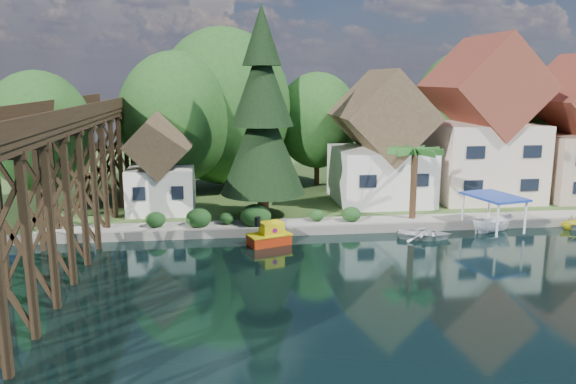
{
  "coord_description": "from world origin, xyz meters",
  "views": [
    {
      "loc": [
        -6.42,
        -29.53,
        10.78
      ],
      "look_at": [
        -2.06,
        6.0,
        3.5
      ],
      "focal_mm": 35.0,
      "sensor_mm": 36.0,
      "label": 1
    }
  ],
  "objects_px": {
    "house_center": "(481,130)",
    "boat_yellow": "(573,221)",
    "shed": "(161,169)",
    "palm_tree": "(415,153)",
    "tugboat": "(270,236)",
    "boat_canopy": "(493,217)",
    "house_left": "(381,147)",
    "boat_white_a": "(424,233)",
    "conifer": "(262,118)",
    "trestle_bridge": "(60,170)"
  },
  "relations": [
    {
      "from": "trestle_bridge",
      "to": "tugboat",
      "type": "relative_size",
      "value": 14.15
    },
    {
      "from": "house_center",
      "to": "conifer",
      "type": "bearing_deg",
      "value": -164.86
    },
    {
      "from": "house_center",
      "to": "boat_yellow",
      "type": "xyz_separation_m",
      "value": [
        3.01,
        -9.27,
        -5.84
      ]
    },
    {
      "from": "trestle_bridge",
      "to": "boat_yellow",
      "type": "distance_m",
      "value": 35.39
    },
    {
      "from": "palm_tree",
      "to": "tugboat",
      "type": "distance_m",
      "value": 12.54
    },
    {
      "from": "house_center",
      "to": "boat_canopy",
      "type": "height_order",
      "value": "house_center"
    },
    {
      "from": "house_left",
      "to": "boat_white_a",
      "type": "height_order",
      "value": "house_left"
    },
    {
      "from": "trestle_bridge",
      "to": "shed",
      "type": "xyz_separation_m",
      "value": [
        5.0,
        9.33,
        -1.52
      ]
    },
    {
      "from": "house_left",
      "to": "palm_tree",
      "type": "bearing_deg",
      "value": -83.73
    },
    {
      "from": "house_left",
      "to": "boat_canopy",
      "type": "height_order",
      "value": "house_left"
    },
    {
      "from": "boat_white_a",
      "to": "boat_yellow",
      "type": "height_order",
      "value": "boat_yellow"
    },
    {
      "from": "house_left",
      "to": "palm_tree",
      "type": "xyz_separation_m",
      "value": [
        0.71,
        -6.42,
        0.27
      ]
    },
    {
      "from": "boat_white_a",
      "to": "boat_canopy",
      "type": "bearing_deg",
      "value": -65.76
    },
    {
      "from": "tugboat",
      "to": "house_center",
      "type": "bearing_deg",
      "value": 28.67
    },
    {
      "from": "boat_canopy",
      "to": "tugboat",
      "type": "bearing_deg",
      "value": -176.3
    },
    {
      "from": "house_center",
      "to": "boat_yellow",
      "type": "height_order",
      "value": "house_center"
    },
    {
      "from": "house_center",
      "to": "tugboat",
      "type": "xyz_separation_m",
      "value": [
        -19.29,
        -10.55,
        -5.81
      ]
    },
    {
      "from": "house_left",
      "to": "boat_canopy",
      "type": "distance_m",
      "value": 11.39
    },
    {
      "from": "boat_canopy",
      "to": "boat_white_a",
      "type": "bearing_deg",
      "value": -170.8
    },
    {
      "from": "house_left",
      "to": "shed",
      "type": "relative_size",
      "value": 1.4
    },
    {
      "from": "tugboat",
      "to": "boat_yellow",
      "type": "relative_size",
      "value": 1.42
    },
    {
      "from": "house_center",
      "to": "house_left",
      "type": "bearing_deg",
      "value": -176.82
    },
    {
      "from": "house_left",
      "to": "conifer",
      "type": "xyz_separation_m",
      "value": [
        -10.28,
        -4.72,
        2.78
      ]
    },
    {
      "from": "conifer",
      "to": "boat_yellow",
      "type": "bearing_deg",
      "value": -10.31
    },
    {
      "from": "trestle_bridge",
      "to": "house_center",
      "type": "distance_m",
      "value": 33.96
    },
    {
      "from": "boat_white_a",
      "to": "palm_tree",
      "type": "bearing_deg",
      "value": 9.8
    },
    {
      "from": "trestle_bridge",
      "to": "conifer",
      "type": "xyz_separation_m",
      "value": [
        12.72,
        6.11,
        2.57
      ]
    },
    {
      "from": "shed",
      "to": "conifer",
      "type": "bearing_deg",
      "value": -22.62
    },
    {
      "from": "trestle_bridge",
      "to": "house_center",
      "type": "bearing_deg",
      "value": 19.49
    },
    {
      "from": "trestle_bridge",
      "to": "palm_tree",
      "type": "distance_m",
      "value": 24.11
    },
    {
      "from": "trestle_bridge",
      "to": "boat_white_a",
      "type": "relative_size",
      "value": 12.01
    },
    {
      "from": "tugboat",
      "to": "palm_tree",
      "type": "bearing_deg",
      "value": 18.28
    },
    {
      "from": "house_center",
      "to": "boat_canopy",
      "type": "xyz_separation_m",
      "value": [
        -3.29,
        -9.51,
        -5.26
      ]
    },
    {
      "from": "palm_tree",
      "to": "shed",
      "type": "bearing_deg",
      "value": 165.28
    },
    {
      "from": "tugboat",
      "to": "conifer",
      "type": "bearing_deg",
      "value": 89.91
    },
    {
      "from": "boat_yellow",
      "to": "conifer",
      "type": "bearing_deg",
      "value": 66.05
    },
    {
      "from": "shed",
      "to": "boat_yellow",
      "type": "distance_m",
      "value": 31.04
    },
    {
      "from": "boat_canopy",
      "to": "palm_tree",
      "type": "bearing_deg",
      "value": 152.56
    },
    {
      "from": "boat_white_a",
      "to": "boat_yellow",
      "type": "xyz_separation_m",
      "value": [
        11.62,
        1.11,
        0.2
      ]
    },
    {
      "from": "house_left",
      "to": "boat_yellow",
      "type": "height_order",
      "value": "house_left"
    },
    {
      "from": "conifer",
      "to": "boat_yellow",
      "type": "xyz_separation_m",
      "value": [
        22.29,
        -4.05,
        -7.34
      ]
    },
    {
      "from": "palm_tree",
      "to": "boat_white_a",
      "type": "xyz_separation_m",
      "value": [
        -0.32,
        -3.46,
        -5.03
      ]
    },
    {
      "from": "house_center",
      "to": "tugboat",
      "type": "bearing_deg",
      "value": -151.33
    },
    {
      "from": "shed",
      "to": "conifer",
      "type": "distance_m",
      "value": 9.31
    },
    {
      "from": "shed",
      "to": "tugboat",
      "type": "height_order",
      "value": "shed"
    },
    {
      "from": "shed",
      "to": "house_center",
      "type": "bearing_deg",
      "value": 4.24
    },
    {
      "from": "shed",
      "to": "boat_canopy",
      "type": "height_order",
      "value": "shed"
    },
    {
      "from": "palm_tree",
      "to": "boat_white_a",
      "type": "bearing_deg",
      "value": -95.24
    },
    {
      "from": "shed",
      "to": "palm_tree",
      "type": "distance_m",
      "value": 19.41
    },
    {
      "from": "conifer",
      "to": "trestle_bridge",
      "type": "bearing_deg",
      "value": -154.34
    }
  ]
}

